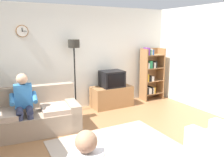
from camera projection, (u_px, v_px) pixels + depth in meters
name	position (u px, v px, depth m)	size (l,w,h in m)	color
ground_plane	(130.00, 149.00, 4.07)	(12.00, 12.00, 0.00)	#8C603D
back_wall_assembly	(76.00, 58.00, 6.09)	(6.20, 0.17, 2.70)	silver
couch	(32.00, 117.00, 4.74)	(1.97, 1.06, 0.90)	gray
tv_stand	(112.00, 96.00, 6.35)	(1.10, 0.56, 0.57)	olive
tv	(112.00, 79.00, 6.22)	(0.60, 0.49, 0.44)	black
bookshelf	(150.00, 74.00, 6.94)	(0.68, 0.36, 1.58)	olive
floor_lamp	(74.00, 56.00, 5.73)	(0.28, 0.28, 1.85)	black
area_rug	(116.00, 148.00, 4.11)	(2.20, 1.70, 0.01)	#AD9E8E
person_on_couch	(24.00, 101.00, 4.50)	(0.54, 0.56, 1.24)	#3372B2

